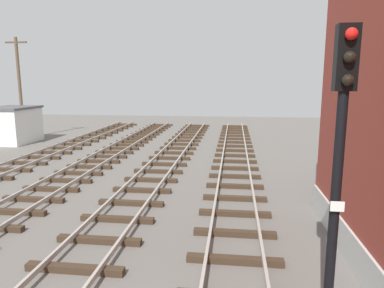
% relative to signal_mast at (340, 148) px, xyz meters
% --- Properties ---
extents(signal_mast, '(0.36, 0.40, 5.57)m').
position_rel_signal_mast_xyz_m(signal_mast, '(0.00, 0.00, 0.00)').
color(signal_mast, black).
rests_on(signal_mast, ground).
extents(control_hut, '(3.00, 3.80, 2.76)m').
position_rel_signal_mast_xyz_m(control_hut, '(-18.61, 18.21, -2.10)').
color(control_hut, silver).
rests_on(control_hut, ground).
extents(utility_pole_far, '(1.80, 0.24, 8.07)m').
position_rel_signal_mast_xyz_m(utility_pole_far, '(-19.00, 20.07, 0.74)').
color(utility_pole_far, brown).
rests_on(utility_pole_far, ground).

